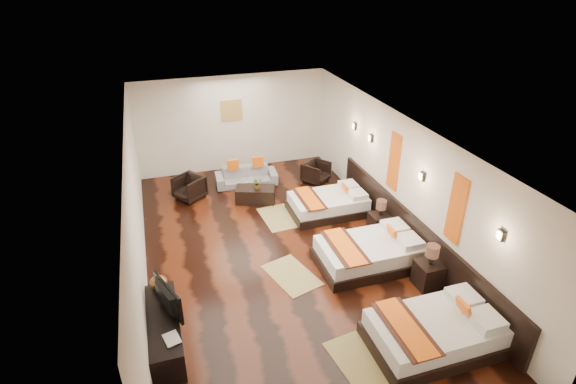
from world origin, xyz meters
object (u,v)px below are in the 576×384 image
object	(u,v)px
armchair_left	(189,188)
coffee_table	(255,195)
bed_far	(329,204)
table_plant	(257,183)
nightstand_a	(429,272)
bed_near	(435,332)
book	(165,342)
sofa	(246,176)
armchair_right	(316,172)
tv_console	(165,330)
nightstand_b	(379,222)
tv	(163,299)
figurine	(158,280)
bed_mid	(370,252)

from	to	relation	value
armchair_left	coffee_table	size ratio (longest dim) A/B	0.69
bed_far	table_plant	size ratio (longest dim) A/B	6.72
armchair_left	coffee_table	xyz separation A→B (m)	(1.61, -0.70, -0.12)
nightstand_a	armchair_left	bearing A→B (deg)	128.48
bed_near	book	distance (m)	4.29
bed_far	armchair_left	distance (m)	3.69
nightstand_a	sofa	world-z (taller)	nightstand_a
bed_far	table_plant	bearing A→B (deg)	145.68
armchair_right	table_plant	world-z (taller)	table_plant
sofa	armchair_left	xyz separation A→B (m)	(-1.61, -0.35, 0.07)
sofa	armchair_left	size ratio (longest dim) A/B	2.44
sofa	armchair_left	bearing A→B (deg)	-163.34
nightstand_a	tv_console	bearing A→B (deg)	179.59
sofa	bed_near	bearing A→B (deg)	-72.16
nightstand_b	armchair_right	bearing A→B (deg)	98.66
armchair_right	tv_console	bearing A→B (deg)	-169.66
tv	table_plant	distance (m)	4.86
bed_far	tv	bearing A→B (deg)	-143.73
bed_near	figurine	bearing A→B (deg)	152.85
nightstand_b	tv	bearing A→B (deg)	-159.58
nightstand_a	armchair_right	size ratio (longest dim) A/B	1.41
armchair_left	table_plant	bearing A→B (deg)	30.00
nightstand_b	tv	size ratio (longest dim) A/B	0.93
bed_far	figurine	distance (m)	4.84
tv	figurine	distance (m)	0.67
tv	figurine	bearing A→B (deg)	-16.91
bed_mid	nightstand_b	world-z (taller)	nightstand_b
nightstand_b	armchair_right	distance (m)	2.95
armchair_left	armchair_right	size ratio (longest dim) A/B	1.05
sofa	figurine	bearing A→B (deg)	-115.40
figurine	armchair_right	world-z (taller)	figurine
armchair_left	coffee_table	bearing A→B (deg)	30.45
tv	coffee_table	distance (m)	4.89
armchair_left	table_plant	distance (m)	1.83
table_plant	tv_console	bearing A→B (deg)	-121.92
nightstand_b	figurine	world-z (taller)	figurine
figurine	sofa	xyz separation A→B (m)	(2.59, 4.53, -0.46)
bed_near	bed_mid	size ratio (longest dim) A/B	0.99
bed_mid	table_plant	world-z (taller)	bed_mid
tv	book	bearing A→B (deg)	154.48
bed_mid	sofa	xyz separation A→B (m)	(-1.61, 4.37, -0.03)
figurine	coffee_table	distance (m)	4.37
nightstand_a	nightstand_b	bearing A→B (deg)	90.00
figurine	bed_far	bearing A→B (deg)	29.59
bed_near	bed_far	world-z (taller)	bed_near
nightstand_b	coffee_table	bearing A→B (deg)	135.49
tv	table_plant	world-z (taller)	tv
bed_far	nightstand_a	distance (m)	3.29
tv_console	tv	bearing A→B (deg)	67.98
figurine	table_plant	world-z (taller)	figurine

